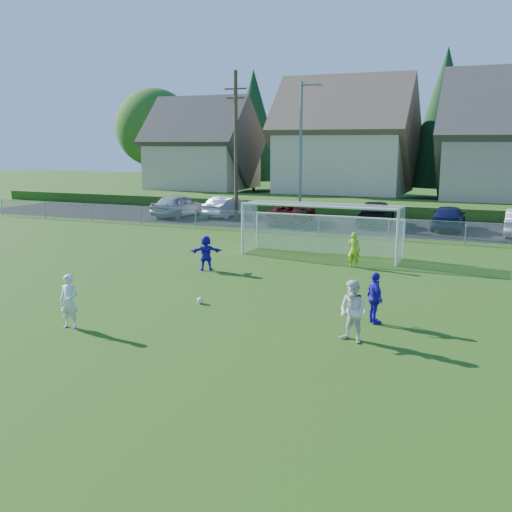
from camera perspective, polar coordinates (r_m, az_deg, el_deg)
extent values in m
plane|color=#193D0C|center=(14.37, -12.73, -11.07)|extent=(160.00, 160.00, 0.00)
plane|color=black|center=(39.43, 11.09, 2.91)|extent=(60.00, 60.00, 0.00)
cube|color=#1E420F|center=(46.70, 13.02, 4.53)|extent=(70.00, 6.00, 0.80)
sphere|color=white|center=(20.01, -5.33, -4.24)|extent=(0.22, 0.22, 0.22)
imported|color=silver|center=(18.04, -17.38, -4.15)|extent=(0.61, 0.43, 1.57)
imported|color=silver|center=(16.20, 9.24, -5.24)|extent=(1.01, 0.91, 1.70)
imported|color=#2513B2|center=(17.98, 11.26, -3.95)|extent=(0.84, 0.95, 1.55)
imported|color=#2513B2|center=(25.06, -4.79, 0.31)|extent=(1.40, 1.07, 1.47)
imported|color=#91C717|center=(25.84, 9.31, 0.58)|extent=(0.60, 0.43, 1.52)
imported|color=#A5A9AD|center=(43.36, -7.40, 4.80)|extent=(2.43, 4.95, 1.63)
imported|color=silver|center=(43.00, -2.73, 4.70)|extent=(2.01, 4.51, 1.44)
imported|color=#521009|center=(39.52, 3.45, 4.13)|extent=(2.79, 5.25, 1.41)
imported|color=black|center=(39.35, 11.33, 4.00)|extent=(2.75, 5.50, 1.54)
imported|color=#121741|center=(38.41, 17.86, 3.54)|extent=(1.87, 4.55, 1.54)
cylinder|color=white|center=(28.53, -1.30, 2.61)|extent=(0.12, 0.12, 2.44)
cylinder|color=white|center=(26.43, 13.31, 1.66)|extent=(0.12, 0.12, 2.44)
cylinder|color=white|center=(27.10, 5.78, 4.72)|extent=(7.30, 0.12, 0.12)
cylinder|color=white|center=(30.21, 0.10, 2.46)|extent=(0.08, 0.08, 1.80)
cylinder|color=white|center=(28.24, 13.90, 1.55)|extent=(0.08, 0.08, 1.80)
cylinder|color=white|center=(28.89, 6.81, 3.80)|extent=(7.30, 0.08, 0.08)
cube|color=silver|center=(29.01, 6.77, 2.04)|extent=(7.30, 0.02, 1.80)
cube|color=silver|center=(29.35, -0.58, 2.84)|extent=(0.02, 1.80, 2.44)
cube|color=silver|center=(27.31, 13.63, 1.94)|extent=(0.02, 1.80, 2.44)
cube|color=silver|center=(27.96, 6.32, 4.90)|extent=(7.30, 1.80, 0.02)
cube|color=gray|center=(33.96, 9.24, 3.71)|extent=(52.00, 0.03, 0.03)
cube|color=gray|center=(34.03, 9.21, 2.75)|extent=(52.00, 0.02, 1.14)
cylinder|color=gray|center=(47.39, -23.07, 4.27)|extent=(0.06, 0.06, 1.20)
cylinder|color=gray|center=(34.03, 9.21, 2.75)|extent=(0.06, 0.06, 1.20)
cylinder|color=slate|center=(38.81, 4.26, 9.62)|extent=(0.18, 0.18, 9.00)
cylinder|color=slate|center=(38.81, 5.08, 15.96)|extent=(1.20, 0.12, 0.12)
cube|color=slate|center=(38.62, 5.96, 15.90)|extent=(0.36, 0.18, 0.12)
cylinder|color=#473321|center=(41.59, -1.92, 10.41)|extent=(0.26, 0.26, 10.00)
cube|color=#473321|center=(41.73, -1.96, 15.63)|extent=(1.60, 0.10, 0.10)
cube|color=#473321|center=(41.69, -1.95, 14.81)|extent=(1.30, 0.10, 0.10)
cube|color=tan|center=(59.73, -5.07, 8.62)|extent=(9.00, 8.00, 4.50)
pyramid|color=#423D38|center=(59.86, -5.18, 15.01)|extent=(9.90, 8.80, 4.41)
cube|color=#C6B58E|center=(55.56, 8.45, 8.91)|extent=(11.00, 9.00, 5.50)
pyramid|color=brown|center=(55.86, 8.68, 16.84)|extent=(12.10, 9.90, 4.96)
cylinder|color=#382616|center=(67.25, -9.54, 7.85)|extent=(0.36, 0.36, 3.96)
sphere|color=#2B5B19|center=(67.19, -9.67, 11.97)|extent=(8.36, 8.36, 8.36)
cylinder|color=#382616|center=(66.22, -0.24, 6.75)|extent=(0.30, 0.30, 1.20)
cone|color=#143819|center=(66.08, -0.24, 12.34)|extent=(6.76, 6.76, 11.70)
cylinder|color=#382616|center=(63.95, 8.44, 6.49)|extent=(0.30, 0.30, 1.20)
cone|color=#143819|center=(63.79, 8.60, 11.87)|extent=(6.24, 6.24, 10.80)
cylinder|color=#382616|center=(59.25, 17.15, 5.80)|extent=(0.30, 0.30, 1.20)
cone|color=#143819|center=(59.10, 17.53, 12.47)|extent=(7.28, 7.28, 12.60)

